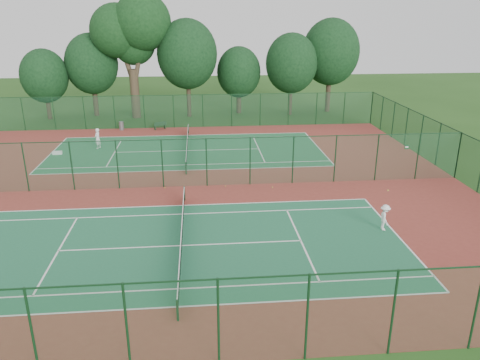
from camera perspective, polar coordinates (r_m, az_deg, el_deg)
name	(u,v)px	position (r m, az deg, el deg)	size (l,w,h in m)	color
ground	(186,186)	(33.48, -6.65, -0.77)	(120.00, 120.00, 0.00)	#224A17
red_pad	(186,186)	(33.48, -6.65, -0.76)	(40.00, 36.00, 0.01)	maroon
court_near	(182,246)	(25.25, -7.06, -7.95)	(23.77, 10.97, 0.01)	#206742
court_far	(188,151)	(42.02, -6.41, 3.58)	(23.77, 10.97, 0.01)	#1F6538
fence_north	(188,111)	(50.34, -6.33, 8.36)	(40.00, 0.09, 3.50)	#17452C
fence_south	(173,325)	(16.70, -8.17, -17.09)	(40.00, 0.09, 3.50)	#164323
fence_east	(458,155)	(37.94, 25.04, 2.75)	(0.09, 36.00, 3.50)	#184A2F
fence_divider	(185,163)	(32.90, -6.78, 2.10)	(40.00, 0.09, 3.50)	#1A5030
tennis_net_near	(182,237)	(25.01, -7.11, -6.87)	(0.10, 12.90, 0.97)	#13351A
tennis_net_far	(187,145)	(41.87, -6.44, 4.28)	(0.10, 12.90, 0.97)	#12321B
player_near	(385,217)	(27.70, 17.24, -4.38)	(0.98, 0.56, 1.52)	white
player_far	(98,138)	(44.14, -16.97, 4.87)	(0.67, 0.44, 1.84)	white
trash_bin	(121,126)	(50.64, -14.26, 6.42)	(0.49, 0.49, 0.88)	slate
bench	(160,125)	(50.06, -9.74, 6.58)	(1.38, 0.88, 0.82)	black
kit_bag	(57,153)	(43.59, -21.38, 3.11)	(0.79, 0.30, 0.30)	white
stray_ball_a	(273,187)	(33.04, 3.99, -0.88)	(0.06, 0.06, 0.06)	#BDD732
stray_ball_b	(225,186)	(33.20, -1.78, -0.74)	(0.07, 0.07, 0.07)	#BBD331
stray_ball_c	(165,188)	(33.30, -9.14, -0.93)	(0.06, 0.06, 0.06)	yellow
big_tree	(131,30)	(55.40, -13.11, 17.36)	(8.95, 6.55, 13.75)	#3B2E20
evergreen_row	(194,115)	(56.81, -5.66, 7.90)	(39.00, 5.00, 12.00)	black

